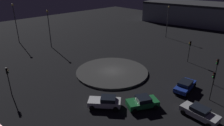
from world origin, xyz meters
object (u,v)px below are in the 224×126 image
at_px(traffic_light_east, 8,76).
at_px(streetlamp_south, 49,24).
at_px(streetlamp_west, 168,19).
at_px(store_building, 188,12).
at_px(traffic_light_northwest_near, 190,47).
at_px(car_blue, 185,86).
at_px(car_white, 105,102).
at_px(car_silver, 200,113).
at_px(car_green, 143,102).
at_px(traffic_light_northwest, 217,67).
at_px(traffic_light_north, 213,81).
at_px(streetlamp_south_near, 15,18).

bearing_deg(traffic_light_east, streetlamp_south, 62.84).
bearing_deg(streetlamp_west, store_building, -165.45).
bearing_deg(traffic_light_northwest_near, car_blue, 51.35).
bearing_deg(streetlamp_south, car_white, 75.49).
xyz_separation_m(car_silver, car_white, (6.50, -9.29, 0.02)).
bearing_deg(traffic_light_east, car_green, -36.66).
bearing_deg(traffic_light_northwest, streetlamp_south, -15.89).
xyz_separation_m(car_white, streetlamp_south, (-6.88, -26.60, 4.63)).
height_order(car_blue, traffic_light_north, traffic_light_north).
relative_size(car_blue, traffic_light_northwest, 1.10).
bearing_deg(car_green, streetlamp_south_near, -61.70).
xyz_separation_m(traffic_light_northwest_near, streetlamp_south, (14.71, -26.56, 2.41)).
relative_size(traffic_light_northwest_near, streetlamp_south, 0.49).
height_order(streetlamp_west, streetlamp_south_near, streetlamp_south_near).
xyz_separation_m(car_silver, streetlamp_west, (-27.12, -21.96, 4.25)).
xyz_separation_m(traffic_light_north, traffic_light_northwest_near, (-10.31, -8.57, 0.05)).
xyz_separation_m(streetlamp_south, store_building, (-49.61, 8.00, -1.93)).
bearing_deg(traffic_light_northwest, traffic_light_north, 75.58).
height_order(traffic_light_north, streetlamp_south_near, streetlamp_south_near).
xyz_separation_m(traffic_light_northwest, streetlamp_west, (-17.62, -19.78, 1.98)).
distance_m(car_silver, traffic_light_northwest_near, 17.89).
xyz_separation_m(car_green, traffic_light_northwest_near, (-18.21, -3.35, 2.24)).
bearing_deg(car_silver, streetlamp_south_near, -171.76).
bearing_deg(traffic_light_northwest, streetlamp_south_near, -13.89).
height_order(traffic_light_northwest_near, store_building, store_building).
bearing_deg(traffic_light_northwest, traffic_light_east, 21.24).
bearing_deg(traffic_light_northwest, car_green, 42.16).
xyz_separation_m(car_green, car_white, (3.39, -3.31, 0.01)).
bearing_deg(streetlamp_south, car_green, 83.33).
bearing_deg(car_green, store_building, -130.08).
bearing_deg(streetlamp_west, streetlamp_south, -27.53).
bearing_deg(traffic_light_north, car_blue, -12.23).
distance_m(car_blue, traffic_light_east, 24.89).
bearing_deg(traffic_light_northwest_near, streetlamp_south, -35.28).
relative_size(traffic_light_northwest, streetlamp_south, 0.50).
distance_m(car_green, car_white, 4.73).
height_order(car_blue, traffic_light_northwest_near, traffic_light_northwest_near).
distance_m(car_green, traffic_light_east, 18.33).
distance_m(car_white, traffic_light_east, 13.71).
bearing_deg(store_building, streetlamp_south, 69.75).
height_order(car_blue, store_building, store_building).
distance_m(traffic_light_north, store_building, 52.72).
bearing_deg(car_silver, car_green, -148.93).
distance_m(car_blue, traffic_light_north, 4.20).
relative_size(car_blue, traffic_light_north, 1.12).
bearing_deg(store_building, car_green, 101.33).
xyz_separation_m(car_green, traffic_light_east, (11.01, -14.47, 2.26)).
height_order(car_silver, streetlamp_south, streetlamp_south).
relative_size(traffic_light_northwest, traffic_light_northwest_near, 1.01).
relative_size(car_green, car_blue, 0.94).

